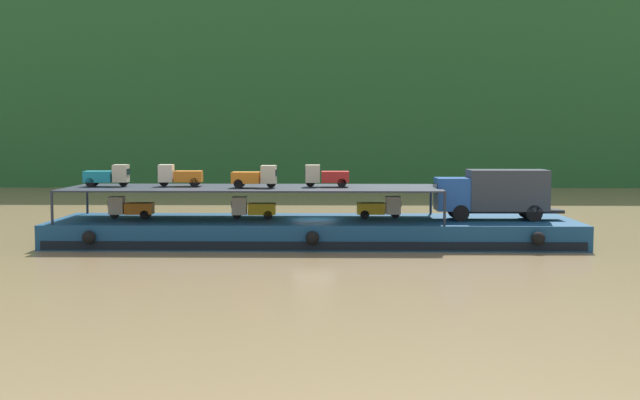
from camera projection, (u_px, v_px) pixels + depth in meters
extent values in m
plane|color=olive|center=(314.00, 243.00, 50.12)|extent=(400.00, 400.00, 0.00)
cube|color=#235628|center=(326.00, 69.00, 118.21)|extent=(119.88, 35.47, 32.84)
cube|color=navy|center=(314.00, 231.00, 50.06)|extent=(32.27, 7.66, 1.50)
cube|color=black|center=(312.00, 246.00, 46.25)|extent=(31.63, 0.06, 0.50)
sphere|color=black|center=(89.00, 237.00, 46.22)|extent=(0.79, 0.79, 0.79)
sphere|color=black|center=(312.00, 238.00, 46.00)|extent=(0.79, 0.79, 0.79)
sphere|color=black|center=(538.00, 238.00, 45.77)|extent=(0.79, 0.79, 0.79)
cube|color=#1E4C99|center=(452.00, 194.00, 49.57)|extent=(2.02, 2.20, 2.00)
cube|color=#192833|center=(435.00, 188.00, 49.55)|extent=(0.07, 1.84, 0.60)
cube|color=#33383D|center=(507.00, 190.00, 49.51)|extent=(4.82, 2.34, 2.50)
cube|color=black|center=(507.00, 211.00, 49.62)|extent=(6.81, 1.43, 0.20)
cylinder|color=black|center=(456.00, 210.00, 50.66)|extent=(1.00, 0.29, 1.00)
cylinder|color=black|center=(461.00, 213.00, 48.65)|extent=(1.00, 0.29, 1.00)
cylinder|color=black|center=(526.00, 210.00, 50.61)|extent=(1.00, 0.29, 1.00)
cylinder|color=black|center=(534.00, 213.00, 48.60)|extent=(1.00, 0.29, 1.00)
cylinder|color=#232833|center=(431.00, 199.00, 53.12)|extent=(0.16, 0.16, 2.00)
cylinder|color=#232833|center=(445.00, 208.00, 46.44)|extent=(0.16, 0.16, 2.00)
cylinder|color=#232833|center=(87.00, 199.00, 53.52)|extent=(0.16, 0.16, 2.00)
cylinder|color=#232833|center=(52.00, 208.00, 46.84)|extent=(0.16, 0.16, 2.00)
cube|color=#232833|center=(253.00, 188.00, 49.90)|extent=(23.07, 6.86, 0.10)
cube|color=orange|center=(139.00, 208.00, 50.41)|extent=(1.76, 1.29, 0.70)
cube|color=beige|center=(117.00, 205.00, 50.34)|extent=(0.95, 1.05, 1.10)
cube|color=#19232D|center=(109.00, 204.00, 50.31)|extent=(0.09, 0.85, 0.38)
cylinder|color=black|center=(115.00, 214.00, 50.38)|extent=(0.57, 0.17, 0.56)
cylinder|color=black|center=(147.00, 213.00, 50.98)|extent=(0.57, 0.17, 0.56)
cylinder|color=black|center=(144.00, 215.00, 49.92)|extent=(0.57, 0.17, 0.56)
cube|color=gold|center=(262.00, 209.00, 50.13)|extent=(1.75, 1.28, 0.70)
cube|color=beige|center=(239.00, 206.00, 50.08)|extent=(0.95, 1.04, 1.10)
cube|color=#19232D|center=(232.00, 204.00, 50.05)|extent=(0.08, 0.85, 0.38)
cylinder|color=black|center=(237.00, 214.00, 50.12)|extent=(0.57, 0.17, 0.56)
cylinder|color=black|center=(269.00, 214.00, 50.70)|extent=(0.57, 0.17, 0.56)
cylinder|color=black|center=(268.00, 215.00, 49.65)|extent=(0.57, 0.17, 0.56)
cube|color=gold|center=(371.00, 208.00, 50.43)|extent=(1.73, 1.24, 0.70)
cube|color=beige|center=(393.00, 205.00, 50.42)|extent=(0.92, 1.02, 1.10)
cube|color=#19232D|center=(400.00, 203.00, 50.42)|extent=(0.06, 0.85, 0.38)
cylinder|color=black|center=(395.00, 214.00, 50.47)|extent=(0.56, 0.15, 0.56)
cylinder|color=black|center=(365.00, 215.00, 49.93)|extent=(0.56, 0.15, 0.56)
cylinder|color=black|center=(364.00, 213.00, 50.99)|extent=(0.56, 0.15, 0.56)
cube|color=teal|center=(99.00, 177.00, 50.37)|extent=(1.75, 1.27, 0.70)
cube|color=#C6B793|center=(121.00, 173.00, 50.39)|extent=(0.94, 1.04, 1.10)
cube|color=#19232D|center=(128.00, 172.00, 50.39)|extent=(0.08, 0.85, 0.38)
cylinder|color=black|center=(123.00, 182.00, 50.43)|extent=(0.57, 0.16, 0.56)
cylinder|color=black|center=(90.00, 183.00, 49.86)|extent=(0.57, 0.16, 0.56)
cylinder|color=black|center=(94.00, 182.00, 50.92)|extent=(0.57, 0.16, 0.56)
cube|color=orange|center=(189.00, 176.00, 50.54)|extent=(1.76, 1.29, 0.70)
cube|color=beige|center=(166.00, 173.00, 50.48)|extent=(0.95, 1.04, 1.10)
cube|color=#19232D|center=(159.00, 172.00, 50.46)|extent=(0.08, 0.85, 0.38)
cylinder|color=black|center=(164.00, 182.00, 50.52)|extent=(0.57, 0.17, 0.56)
cylinder|color=black|center=(196.00, 181.00, 51.11)|extent=(0.57, 0.17, 0.56)
cylinder|color=black|center=(194.00, 182.00, 50.06)|extent=(0.57, 0.17, 0.56)
cube|color=orange|center=(246.00, 178.00, 49.16)|extent=(1.73, 1.24, 0.70)
cube|color=#C6B793|center=(269.00, 174.00, 49.09)|extent=(0.92, 1.02, 1.10)
cube|color=#19232D|center=(276.00, 173.00, 49.06)|extent=(0.06, 0.85, 0.38)
cylinder|color=black|center=(271.00, 183.00, 49.13)|extent=(0.56, 0.15, 0.56)
cylinder|color=black|center=(238.00, 184.00, 48.68)|extent=(0.56, 0.15, 0.56)
cylinder|color=black|center=(241.00, 183.00, 49.74)|extent=(0.56, 0.15, 0.56)
cube|color=red|center=(335.00, 177.00, 50.03)|extent=(1.73, 1.24, 0.70)
cube|color=#C6B793|center=(313.00, 174.00, 50.00)|extent=(0.92, 1.02, 1.10)
cube|color=#19232D|center=(305.00, 172.00, 49.99)|extent=(0.06, 0.85, 0.38)
cylinder|color=black|center=(310.00, 182.00, 50.05)|extent=(0.56, 0.15, 0.56)
cylinder|color=black|center=(341.00, 182.00, 50.59)|extent=(0.56, 0.15, 0.56)
cylinder|color=black|center=(342.00, 183.00, 49.53)|extent=(0.56, 0.15, 0.56)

